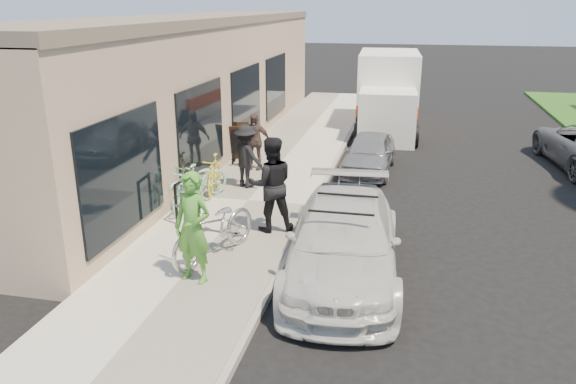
{
  "coord_description": "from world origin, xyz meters",
  "views": [
    {
      "loc": [
        1.63,
        -9.07,
        4.6
      ],
      "look_at": [
        -0.63,
        1.18,
        1.05
      ],
      "focal_mm": 35.0,
      "sensor_mm": 36.0,
      "label": 1
    }
  ],
  "objects_px": {
    "sandwich_board": "(239,141)",
    "cruiser_bike_a": "(189,188)",
    "moving_truck": "(388,96)",
    "sedan_white": "(344,241)",
    "bystander_b": "(254,141)",
    "sedan_silver": "(369,153)",
    "man_standing": "(271,184)",
    "tandem_bike": "(215,228)",
    "bystander_a": "(246,156)",
    "woman_rider": "(193,228)",
    "cruiser_bike_c": "(214,174)",
    "cruiser_bike_b": "(198,181)",
    "bike_rack": "(182,196)"
  },
  "relations": [
    {
      "from": "sandwich_board",
      "to": "cruiser_bike_a",
      "type": "xyz_separation_m",
      "value": [
        0.18,
        -4.43,
        -0.04
      ]
    },
    {
      "from": "woman_rider",
      "to": "man_standing",
      "type": "height_order",
      "value": "man_standing"
    },
    {
      "from": "sedan_silver",
      "to": "tandem_bike",
      "type": "distance_m",
      "value": 7.06
    },
    {
      "from": "sandwich_board",
      "to": "bystander_a",
      "type": "relative_size",
      "value": 0.65
    },
    {
      "from": "woman_rider",
      "to": "tandem_bike",
      "type": "bearing_deg",
      "value": 101.23
    },
    {
      "from": "sedan_white",
      "to": "moving_truck",
      "type": "height_order",
      "value": "moving_truck"
    },
    {
      "from": "sedan_silver",
      "to": "man_standing",
      "type": "height_order",
      "value": "man_standing"
    },
    {
      "from": "moving_truck",
      "to": "tandem_bike",
      "type": "bearing_deg",
      "value": -103.7
    },
    {
      "from": "moving_truck",
      "to": "cruiser_bike_b",
      "type": "height_order",
      "value": "moving_truck"
    },
    {
      "from": "woman_rider",
      "to": "sandwich_board",
      "type": "bearing_deg",
      "value": 115.7
    },
    {
      "from": "bystander_b",
      "to": "bike_rack",
      "type": "bearing_deg",
      "value": -100.14
    },
    {
      "from": "cruiser_bike_b",
      "to": "cruiser_bike_c",
      "type": "distance_m",
      "value": 0.7
    },
    {
      "from": "man_standing",
      "to": "bystander_b",
      "type": "distance_m",
      "value": 4.52
    },
    {
      "from": "sedan_white",
      "to": "bystander_b",
      "type": "distance_m",
      "value": 6.57
    },
    {
      "from": "cruiser_bike_c",
      "to": "bystander_a",
      "type": "bearing_deg",
      "value": 32.72
    },
    {
      "from": "sedan_white",
      "to": "cruiser_bike_c",
      "type": "bearing_deg",
      "value": 131.57
    },
    {
      "from": "sedan_silver",
      "to": "cruiser_bike_c",
      "type": "height_order",
      "value": "sedan_silver"
    },
    {
      "from": "sedan_silver",
      "to": "cruiser_bike_a",
      "type": "distance_m",
      "value": 5.72
    },
    {
      "from": "cruiser_bike_a",
      "to": "bystander_a",
      "type": "relative_size",
      "value": 1.02
    },
    {
      "from": "man_standing",
      "to": "bystander_a",
      "type": "height_order",
      "value": "man_standing"
    },
    {
      "from": "sedan_white",
      "to": "cruiser_bike_a",
      "type": "distance_m",
      "value": 4.41
    },
    {
      "from": "cruiser_bike_c",
      "to": "bystander_b",
      "type": "bearing_deg",
      "value": 70.18
    },
    {
      "from": "sedan_white",
      "to": "cruiser_bike_a",
      "type": "relative_size",
      "value": 2.96
    },
    {
      "from": "bike_rack",
      "to": "tandem_bike",
      "type": "distance_m",
      "value": 2.13
    },
    {
      "from": "bike_rack",
      "to": "man_standing",
      "type": "height_order",
      "value": "man_standing"
    },
    {
      "from": "tandem_bike",
      "to": "woman_rider",
      "type": "relative_size",
      "value": 1.15
    },
    {
      "from": "man_standing",
      "to": "bystander_b",
      "type": "height_order",
      "value": "man_standing"
    },
    {
      "from": "cruiser_bike_a",
      "to": "bystander_b",
      "type": "relative_size",
      "value": 1.02
    },
    {
      "from": "sandwich_board",
      "to": "sedan_white",
      "type": "relative_size",
      "value": 0.22
    },
    {
      "from": "sandwich_board",
      "to": "sedan_silver",
      "type": "distance_m",
      "value": 3.87
    },
    {
      "from": "sandwich_board",
      "to": "woman_rider",
      "type": "distance_m",
      "value": 7.83
    },
    {
      "from": "moving_truck",
      "to": "sedan_silver",
      "type": "bearing_deg",
      "value": -94.53
    },
    {
      "from": "sedan_silver",
      "to": "cruiser_bike_c",
      "type": "bearing_deg",
      "value": -135.33
    },
    {
      "from": "cruiser_bike_c",
      "to": "moving_truck",
      "type": "bearing_deg",
      "value": 58.36
    },
    {
      "from": "bystander_a",
      "to": "woman_rider",
      "type": "bearing_deg",
      "value": 121.67
    },
    {
      "from": "sandwich_board",
      "to": "cruiser_bike_a",
      "type": "bearing_deg",
      "value": -108.13
    },
    {
      "from": "sedan_silver",
      "to": "cruiser_bike_c",
      "type": "relative_size",
      "value": 2.13
    },
    {
      "from": "bike_rack",
      "to": "bystander_a",
      "type": "bearing_deg",
      "value": 74.4
    },
    {
      "from": "sandwich_board",
      "to": "tandem_bike",
      "type": "distance_m",
      "value": 6.94
    },
    {
      "from": "bike_rack",
      "to": "sedan_white",
      "type": "relative_size",
      "value": 0.19
    },
    {
      "from": "sedan_white",
      "to": "tandem_bike",
      "type": "distance_m",
      "value": 2.33
    },
    {
      "from": "sedan_silver",
      "to": "bystander_b",
      "type": "relative_size",
      "value": 2.04
    },
    {
      "from": "moving_truck",
      "to": "bystander_b",
      "type": "xyz_separation_m",
      "value": [
        -3.31,
        -6.83,
        -0.31
      ]
    },
    {
      "from": "sedan_white",
      "to": "bystander_a",
      "type": "xyz_separation_m",
      "value": [
        -2.97,
        4.11,
        0.27
      ]
    },
    {
      "from": "sandwich_board",
      "to": "man_standing",
      "type": "distance_m",
      "value": 5.72
    },
    {
      "from": "sandwich_board",
      "to": "moving_truck",
      "type": "distance_m",
      "value": 7.14
    },
    {
      "from": "bike_rack",
      "to": "cruiser_bike_c",
      "type": "xyz_separation_m",
      "value": [
        0.04,
        1.9,
        -0.08
      ]
    },
    {
      "from": "sandwich_board",
      "to": "woman_rider",
      "type": "bearing_deg",
      "value": -98.79
    },
    {
      "from": "man_standing",
      "to": "bystander_b",
      "type": "bearing_deg",
      "value": -91.65
    },
    {
      "from": "sedan_silver",
      "to": "bystander_a",
      "type": "relative_size",
      "value": 2.03
    }
  ]
}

